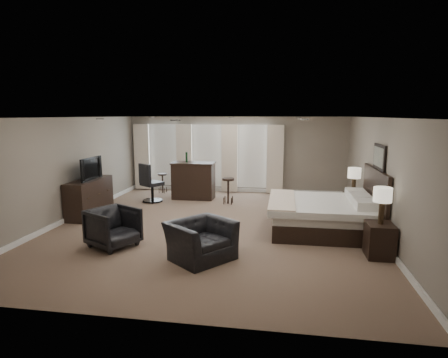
# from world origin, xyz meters

# --- Properties ---
(room) EXTENTS (7.60, 8.60, 2.64)m
(room) POSITION_xyz_m (0.00, 0.00, 1.30)
(room) COLOR brown
(room) RESTS_ON ground
(window_bay) EXTENTS (5.25, 0.20, 2.30)m
(window_bay) POSITION_xyz_m (-1.00, 4.11, 1.20)
(window_bay) COLOR silver
(window_bay) RESTS_ON room
(bed) EXTENTS (2.32, 2.21, 1.47)m
(bed) POSITION_xyz_m (2.58, 0.04, 0.74)
(bed) COLOR silver
(bed) RESTS_ON ground
(nightstand_near) EXTENTS (0.48, 0.59, 0.65)m
(nightstand_near) POSITION_xyz_m (3.47, -1.41, 0.32)
(nightstand_near) COLOR black
(nightstand_near) RESTS_ON ground
(nightstand_far) EXTENTS (0.46, 0.56, 0.61)m
(nightstand_far) POSITION_xyz_m (3.47, 1.49, 0.31)
(nightstand_far) COLOR black
(nightstand_far) RESTS_ON ground
(lamp_near) EXTENTS (0.34, 0.34, 0.69)m
(lamp_near) POSITION_xyz_m (3.47, -1.41, 0.99)
(lamp_near) COLOR beige
(lamp_near) RESTS_ON nightstand_near
(lamp_far) EXTENTS (0.34, 0.34, 0.69)m
(lamp_far) POSITION_xyz_m (3.47, 1.49, 0.96)
(lamp_far) COLOR beige
(lamp_far) RESTS_ON nightstand_far
(wall_art) EXTENTS (0.04, 0.96, 0.56)m
(wall_art) POSITION_xyz_m (3.70, 0.04, 1.75)
(wall_art) COLOR slate
(wall_art) RESTS_ON room
(dresser) EXTENTS (0.54, 1.67, 0.97)m
(dresser) POSITION_xyz_m (-3.45, 0.49, 0.49)
(dresser) COLOR black
(dresser) RESTS_ON ground
(tv) EXTENTS (0.59, 1.03, 0.14)m
(tv) POSITION_xyz_m (-3.45, 0.49, 1.04)
(tv) COLOR black
(tv) RESTS_ON dresser
(armchair_near) EXTENTS (1.26, 1.31, 0.97)m
(armchair_near) POSITION_xyz_m (0.16, -2.06, 0.48)
(armchair_near) COLOR black
(armchair_near) RESTS_ON ground
(armchair_far) EXTENTS (1.11, 1.13, 0.88)m
(armchair_far) POSITION_xyz_m (-1.74, -1.69, 0.44)
(armchair_far) COLOR black
(armchair_far) RESTS_ON ground
(bar_counter) EXTENTS (1.35, 0.70, 1.18)m
(bar_counter) POSITION_xyz_m (-1.19, 2.91, 0.59)
(bar_counter) COLOR black
(bar_counter) RESTS_ON ground
(bar_stool_left) EXTENTS (0.41, 0.41, 0.67)m
(bar_stool_left) POSITION_xyz_m (-2.46, 3.60, 0.34)
(bar_stool_left) COLOR black
(bar_stool_left) RESTS_ON ground
(bar_stool_right) EXTENTS (0.41, 0.41, 0.78)m
(bar_stool_right) POSITION_xyz_m (0.01, 2.40, 0.39)
(bar_stool_right) COLOR black
(bar_stool_right) RESTS_ON ground
(desk_chair) EXTENTS (0.85, 0.85, 1.21)m
(desk_chair) POSITION_xyz_m (-2.35, 2.26, 0.60)
(desk_chair) COLOR black
(desk_chair) RESTS_ON ground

